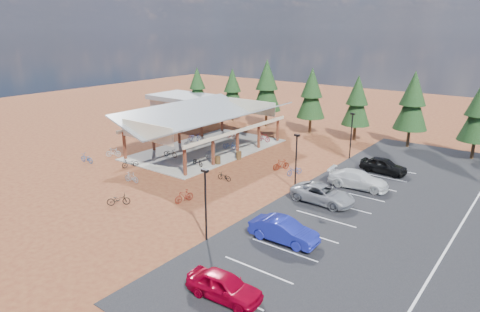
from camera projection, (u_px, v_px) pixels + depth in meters
ground at (238, 184)px, 39.97m from camera, size 140.00×140.00×0.00m
asphalt_lot at (461, 226)px, 31.52m from camera, size 27.00×44.00×0.04m
concrete_pad at (207, 149)px, 51.08m from camera, size 10.60×18.60×0.10m
bike_pavilion at (206, 118)px, 49.99m from camera, size 11.65×19.40×4.97m
outbuilding at (186, 107)px, 67.00m from camera, size 11.00×7.00×3.90m
lamp_post_0 at (206, 200)px, 28.59m from camera, size 0.50×0.25×5.14m
lamp_post_1 at (296, 158)px, 37.73m from camera, size 0.50×0.25×5.14m
lamp_post_2 at (351, 132)px, 46.87m from camera, size 0.50×0.25×5.14m
trash_bin_0 at (218, 161)px, 45.45m from camera, size 0.60×0.60×0.90m
trash_bin_1 at (239, 155)px, 47.28m from camera, size 0.60×0.60×0.90m
pine_0 at (197, 86)px, 69.47m from camera, size 3.39×3.39×7.90m
pine_1 at (232, 89)px, 65.76m from camera, size 3.46×3.46×8.06m
pine_2 at (267, 86)px, 61.58m from camera, size 4.16×4.16×9.69m
pine_3 at (312, 94)px, 57.66m from camera, size 3.83×3.83×8.91m
pine_4 at (357, 101)px, 53.97m from camera, size 3.58×3.58×8.35m
pine_5 at (413, 101)px, 50.67m from camera, size 3.96×3.96×9.23m
pine_6 at (479, 112)px, 45.93m from camera, size 3.74×3.74×8.72m
bike_0 at (170, 153)px, 47.76m from camera, size 1.85×0.89×0.93m
bike_1 at (190, 143)px, 51.60m from camera, size 1.67×0.63×0.98m
bike_2 at (195, 137)px, 54.44m from camera, size 1.98×0.95×1.00m
bike_3 at (231, 135)px, 55.59m from camera, size 1.61×0.53×0.96m
bike_4 at (198, 162)px, 44.79m from camera, size 1.75×0.92×0.88m
bike_5 at (211, 156)px, 46.72m from camera, size 1.60×0.46×0.96m
bike_6 at (229, 145)px, 50.96m from camera, size 1.76×0.97×0.87m
bike_7 at (264, 137)px, 54.07m from camera, size 1.86×0.57×1.11m
bike_8 at (130, 163)px, 44.54m from camera, size 1.23×1.85×0.92m
bike_9 at (113, 152)px, 48.19m from camera, size 1.61×1.46×1.02m
bike_10 at (87, 158)px, 46.08m from camera, size 1.94×0.75×1.00m
bike_11 at (184, 196)px, 35.66m from camera, size 0.87×1.90×1.10m
bike_12 at (119, 199)px, 35.09m from camera, size 1.74×1.83×0.98m
bike_13 at (132, 177)px, 40.26m from camera, size 1.71×0.67×1.00m
bike_14 at (295, 171)px, 42.17m from camera, size 1.23×1.93×0.96m
bike_15 at (281, 165)px, 43.75m from camera, size 1.38×1.85×1.11m
bike_16 at (224, 176)px, 40.75m from camera, size 1.54×0.56×0.81m
car_0 at (224, 286)px, 22.91m from camera, size 4.46×2.08×1.48m
car_1 at (284, 230)px, 29.00m from camera, size 4.89×1.88×1.59m
car_2 at (323, 194)px, 35.46m from camera, size 5.40×2.58×1.49m
car_3 at (358, 179)px, 38.74m from camera, size 5.61×2.76×1.57m
car_4 at (384, 165)px, 42.66m from camera, size 4.65×2.05×1.56m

